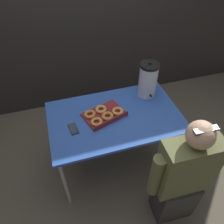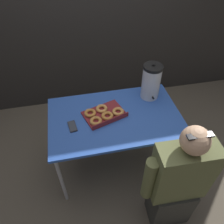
{
  "view_description": "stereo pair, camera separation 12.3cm",
  "coord_description": "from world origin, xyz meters",
  "px_view_note": "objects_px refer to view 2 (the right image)",
  "views": [
    {
      "loc": [
        -0.45,
        -1.39,
        2.2
      ],
      "look_at": [
        -0.03,
        0.0,
        0.81
      ],
      "focal_mm": 35.0,
      "sensor_mm": 36.0,
      "label": 1
    },
    {
      "loc": [
        -0.33,
        -1.42,
        2.2
      ],
      "look_at": [
        -0.03,
        0.0,
        0.81
      ],
      "focal_mm": 35.0,
      "sensor_mm": 36.0,
      "label": 2
    }
  ],
  "objects_px": {
    "donut_box": "(104,114)",
    "person_seated": "(177,184)",
    "cell_phone": "(72,126)",
    "coffee_urn": "(151,82)"
  },
  "relations": [
    {
      "from": "donut_box",
      "to": "coffee_urn",
      "type": "bearing_deg",
      "value": 2.8
    },
    {
      "from": "donut_box",
      "to": "person_seated",
      "type": "bearing_deg",
      "value": -74.37
    },
    {
      "from": "coffee_urn",
      "to": "cell_phone",
      "type": "height_order",
      "value": "coffee_urn"
    },
    {
      "from": "cell_phone",
      "to": "person_seated",
      "type": "bearing_deg",
      "value": -47.59
    },
    {
      "from": "person_seated",
      "to": "coffee_urn",
      "type": "bearing_deg",
      "value": -91.0
    },
    {
      "from": "cell_phone",
      "to": "donut_box",
      "type": "bearing_deg",
      "value": 6.86
    },
    {
      "from": "donut_box",
      "to": "person_seated",
      "type": "height_order",
      "value": "person_seated"
    },
    {
      "from": "coffee_urn",
      "to": "person_seated",
      "type": "distance_m",
      "value": 0.97
    },
    {
      "from": "coffee_urn",
      "to": "cell_phone",
      "type": "bearing_deg",
      "value": -161.6
    },
    {
      "from": "coffee_urn",
      "to": "cell_phone",
      "type": "relative_size",
      "value": 2.7
    }
  ]
}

